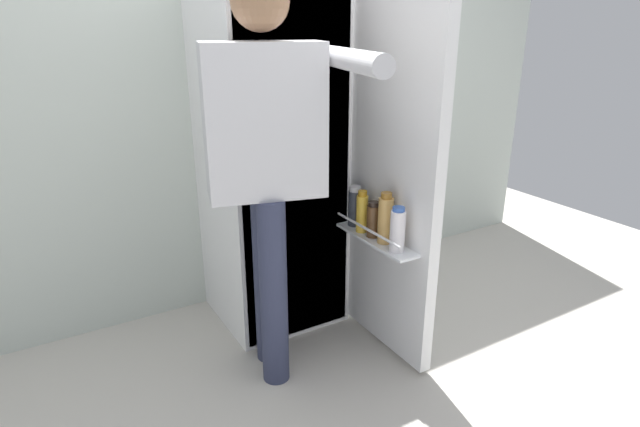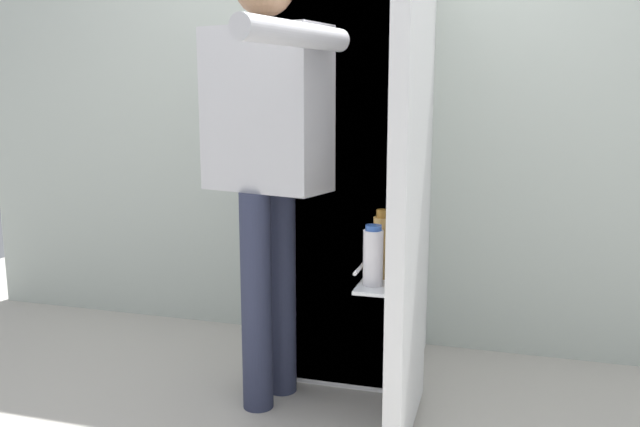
# 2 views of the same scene
# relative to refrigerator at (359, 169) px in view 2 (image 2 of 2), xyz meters

# --- Properties ---
(ground_plane) EXTENTS (5.99, 5.99, 0.00)m
(ground_plane) POSITION_rel_refrigerator_xyz_m (-0.03, -0.49, -0.90)
(ground_plane) COLOR #B7B2A8
(kitchen_wall) EXTENTS (4.40, 0.10, 2.66)m
(kitchen_wall) POSITION_rel_refrigerator_xyz_m (-0.03, 0.40, 0.43)
(kitchen_wall) COLOR beige
(kitchen_wall) RESTS_ON ground_plane
(refrigerator) EXTENTS (0.67, 1.18, 1.81)m
(refrigerator) POSITION_rel_refrigerator_xyz_m (0.00, 0.00, 0.00)
(refrigerator) COLOR white
(refrigerator) RESTS_ON ground_plane
(person) EXTENTS (0.59, 0.86, 1.72)m
(person) POSITION_rel_refrigerator_xyz_m (-0.26, -0.41, 0.14)
(person) COLOR #2D334C
(person) RESTS_ON ground_plane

